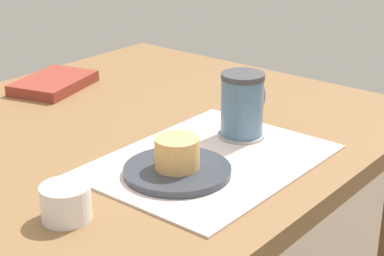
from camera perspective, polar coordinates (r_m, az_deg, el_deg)
name	(u,v)px	position (r m, az deg, el deg)	size (l,w,h in m)	color
dining_table	(116,174)	(1.22, -6.73, -4.08)	(1.05, 0.85, 0.73)	brown
placemat	(211,161)	(1.06, 1.67, -2.91)	(0.39, 0.29, 0.00)	silver
pastry_plate	(177,171)	(1.01, -1.31, -3.82)	(0.17, 0.17, 0.01)	#333842
pastry	(177,153)	(1.00, -1.33, -2.21)	(0.07, 0.07, 0.05)	#E0A860
coffee_coaster	(241,135)	(1.16, 4.40, -0.60)	(0.09, 0.09, 0.01)	#99999E
coffee_mug	(243,104)	(1.14, 4.55, 2.18)	(0.11, 0.08, 0.11)	slate
sugar_bowl	(66,202)	(0.90, -11.15, -6.51)	(0.07, 0.07, 0.05)	white
small_book	(54,83)	(1.46, -12.18, 3.92)	(0.18, 0.12, 0.02)	maroon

